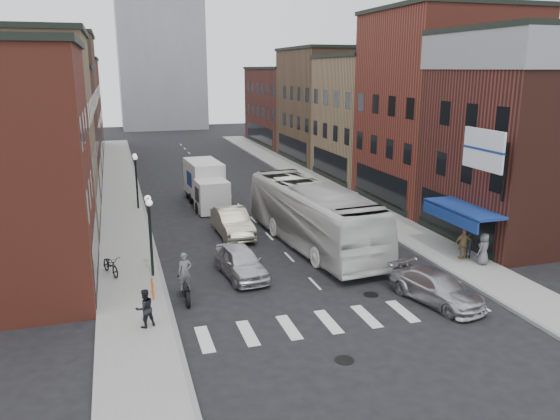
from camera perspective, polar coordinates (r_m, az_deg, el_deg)
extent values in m
plane|color=black|center=(25.70, 4.45, -8.49)|extent=(160.00, 160.00, 0.00)
cube|color=gray|center=(45.08, -16.22, 1.19)|extent=(3.00, 74.00, 0.15)
cube|color=gray|center=(48.28, 4.35, 2.60)|extent=(3.00, 74.00, 0.15)
cube|color=gray|center=(45.13, -14.32, 1.24)|extent=(0.20, 74.00, 0.16)
cube|color=gray|center=(47.78, 2.67, 2.41)|extent=(0.20, 74.00, 0.16)
cube|color=silver|center=(23.19, 7.20, -11.22)|extent=(12.00, 2.20, 0.01)
cube|color=black|center=(27.81, -18.77, -3.92)|extent=(0.08, 7.20, 2.20)
cube|color=#927550|center=(36.72, -26.84, 6.69)|extent=(10.00, 10.00, 12.00)
cube|color=black|center=(36.96, -18.46, 0.59)|extent=(0.08, 8.00, 2.20)
cube|color=#482119|center=(46.66, -24.76, 7.03)|extent=(10.00, 10.00, 10.00)
cube|color=black|center=(46.75, -18.27, 3.41)|extent=(0.08, 8.00, 2.20)
cube|color=black|center=(46.39, -25.45, 13.33)|extent=(10.30, 10.20, 0.30)
cube|color=brown|center=(57.42, -23.56, 9.83)|extent=(10.00, 12.00, 13.00)
cube|color=black|center=(57.60, -18.14, 5.40)|extent=(0.08, 9.60, 2.20)
cube|color=black|center=(57.39, -24.26, 16.44)|extent=(10.30, 12.20, 0.30)
cube|color=maroon|center=(71.38, -22.32, 9.84)|extent=(10.00, 16.00, 11.00)
cube|color=black|center=(71.48, -18.02, 7.06)|extent=(0.08, 12.80, 2.20)
cube|color=black|center=(71.25, -22.76, 14.36)|extent=(10.30, 16.20, 0.30)
cube|color=#482119|center=(35.81, 24.94, 6.73)|extent=(10.00, 9.00, 12.00)
cube|color=black|center=(33.54, 17.77, -0.73)|extent=(0.08, 7.20, 2.20)
cube|color=black|center=(35.65, 26.03, 16.55)|extent=(10.30, 9.20, 0.30)
cube|color=maroon|center=(43.23, 16.68, 9.92)|extent=(10.00, 10.00, 14.00)
cube|color=black|center=(41.45, 10.37, 2.56)|extent=(0.08, 8.00, 2.20)
cube|color=black|center=(43.32, 17.40, 19.37)|extent=(10.30, 10.20, 0.30)
cube|color=#927550|center=(51.95, 10.44, 9.30)|extent=(10.00, 10.00, 11.00)
cube|color=black|center=(50.38, 5.18, 4.85)|extent=(0.08, 8.00, 2.20)
cube|color=black|center=(51.77, 10.74, 15.54)|extent=(10.30, 10.20, 0.30)
cube|color=brown|center=(61.87, 5.74, 10.73)|extent=(10.00, 12.00, 12.00)
cube|color=black|center=(60.58, 1.25, 6.54)|extent=(0.08, 9.60, 2.20)
cube|color=black|center=(61.77, 5.88, 16.43)|extent=(10.30, 12.20, 0.30)
cube|color=#482119|center=(75.02, 1.54, 10.69)|extent=(10.00, 16.00, 10.00)
cube|color=black|center=(73.90, -2.18, 7.98)|extent=(0.08, 12.80, 2.20)
cube|color=black|center=(74.85, 1.57, 14.63)|extent=(10.30, 16.20, 0.30)
cube|color=navy|center=(31.18, 18.59, 0.17)|extent=(1.80, 5.00, 0.15)
cube|color=navy|center=(30.79, 17.25, -0.58)|extent=(0.10, 5.00, 0.70)
cylinder|color=black|center=(29.65, 22.43, 3.66)|extent=(0.12, 0.12, 3.00)
cylinder|color=black|center=(29.03, 21.58, 5.94)|extent=(1.40, 0.08, 0.08)
cube|color=silver|center=(28.60, 20.48, 5.93)|extent=(0.12, 3.00, 2.00)
cylinder|color=black|center=(27.22, -13.35, -3.03)|extent=(0.14, 0.14, 4.00)
cylinder|color=black|center=(26.70, -13.60, 1.07)|extent=(0.06, 0.90, 0.06)
sphere|color=white|center=(26.27, -13.53, 0.74)|extent=(0.32, 0.32, 0.32)
sphere|color=white|center=(27.15, -13.66, 1.17)|extent=(0.32, 0.32, 0.32)
cylinder|color=black|center=(40.79, -14.75, 2.70)|extent=(0.14, 0.14, 4.00)
cylinder|color=black|center=(40.45, -14.93, 5.47)|extent=(0.06, 0.90, 0.06)
sphere|color=white|center=(40.01, -14.90, 5.31)|extent=(0.32, 0.32, 0.32)
sphere|color=white|center=(40.90, -14.95, 5.50)|extent=(0.32, 0.32, 0.32)
cylinder|color=#D8590C|center=(24.88, -13.12, -8.27)|extent=(0.08, 0.08, 0.80)
cylinder|color=#D8590C|center=(25.43, -13.22, -7.76)|extent=(0.08, 0.08, 0.80)
cube|color=silver|center=(39.16, -7.11, 1.43)|extent=(2.30, 2.47, 2.27)
cube|color=black|center=(39.11, -7.12, 1.75)|extent=(2.28, 1.39, 1.00)
cube|color=silver|center=(42.35, -7.96, 3.33)|extent=(2.53, 4.83, 2.63)
cube|color=navy|center=(42.35, -7.96, 3.33)|extent=(2.40, 1.94, 1.09)
cube|color=black|center=(42.48, -7.85, 1.31)|extent=(2.32, 5.99, 0.32)
cylinder|color=black|center=(39.37, -8.61, 0.22)|extent=(0.25, 0.82, 0.82)
cylinder|color=black|center=(39.71, -5.64, 0.44)|extent=(0.25, 0.82, 0.82)
cylinder|color=black|center=(42.34, -9.24, 1.21)|extent=(0.25, 0.82, 0.82)
cylinder|color=black|center=(42.65, -6.47, 1.41)|extent=(0.25, 0.82, 0.82)
cylinder|color=black|center=(44.09, -9.57, 1.73)|extent=(0.25, 0.82, 0.82)
cylinder|color=black|center=(44.39, -6.90, 1.91)|extent=(0.25, 0.82, 0.82)
cylinder|color=black|center=(25.65, -10.05, -7.91)|extent=(0.14, 0.67, 0.67)
cylinder|color=black|center=(24.25, -9.59, -9.24)|extent=(0.14, 0.67, 0.67)
cube|color=black|center=(24.86, -9.85, -8.08)|extent=(0.27, 1.23, 0.36)
cube|color=black|center=(25.23, -10.06, -6.75)|extent=(0.56, 0.07, 0.06)
imported|color=#5B5E63|center=(24.46, -9.91, -6.35)|extent=(0.62, 0.41, 1.68)
imported|color=silver|center=(31.60, 3.41, -0.54)|extent=(4.20, 13.32, 3.65)
imported|color=silver|center=(27.22, -4.12, -5.41)|extent=(2.28, 4.64, 1.52)
imported|color=beige|center=(33.81, -5.00, -1.29)|extent=(1.92, 5.14, 1.68)
imported|color=#BBBBC0|center=(25.24, 16.06, -7.81)|extent=(3.04, 5.00, 1.36)
imported|color=black|center=(28.33, -17.27, -5.50)|extent=(1.27, 1.99, 0.99)
imported|color=black|center=(22.35, -13.95, -9.93)|extent=(0.87, 0.69, 1.57)
imported|color=black|center=(30.99, 19.09, -3.40)|extent=(1.07, 0.71, 1.52)
imported|color=olive|center=(30.70, 18.62, -3.36)|extent=(1.07, 0.67, 1.70)
imported|color=#595C61|center=(30.23, 20.53, -3.82)|extent=(0.96, 0.80, 1.68)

